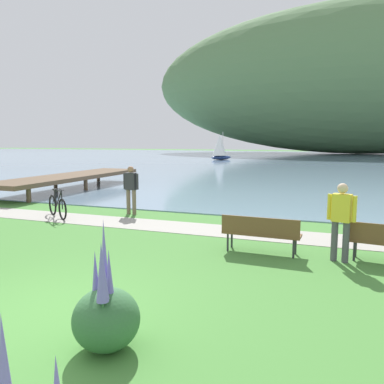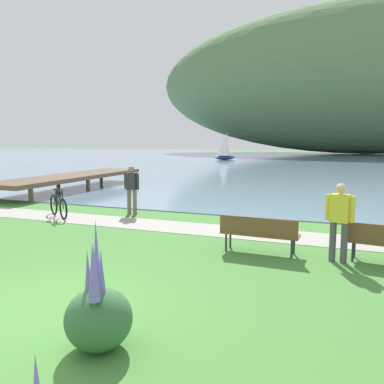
# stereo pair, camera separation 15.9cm
# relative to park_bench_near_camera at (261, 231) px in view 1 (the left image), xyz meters

# --- Properties ---
(ground_plane) EXTENTS (200.00, 200.00, 0.00)m
(ground_plane) POSITION_rel_park_bench_near_camera_xyz_m (-2.53, -4.34, -0.52)
(ground_plane) COLOR #478438
(bay_water) EXTENTS (180.00, 80.00, 0.04)m
(bay_water) POSITION_rel_park_bench_near_camera_xyz_m (-2.53, 44.05, -0.50)
(bay_water) COLOR #7A99B2
(bay_water) RESTS_ON ground
(distant_hillside) EXTENTS (80.71, 28.00, 27.81)m
(distant_hillside) POSITION_rel_park_bench_near_camera_xyz_m (5.28, 71.63, 13.42)
(distant_hillside) COLOR #567A4C
(distant_hillside) RESTS_ON bay_water
(shoreline_path) EXTENTS (60.00, 1.50, 0.01)m
(shoreline_path) POSITION_rel_park_bench_near_camera_xyz_m (-2.53, 1.85, -0.52)
(shoreline_path) COLOR #A39E93
(shoreline_path) RESTS_ON ground
(park_bench_near_camera) EXTENTS (1.81, 0.54, 0.88)m
(park_bench_near_camera) POSITION_rel_park_bench_near_camera_xyz_m (0.00, 0.00, 0.00)
(park_bench_near_camera) COLOR brown
(park_bench_near_camera) RESTS_ON ground
(bicycle_leaning_near_bench) EXTENTS (1.52, 1.02, 1.01)m
(bicycle_leaning_near_bench) POSITION_rel_park_bench_near_camera_xyz_m (-7.25, 1.81, -0.12)
(bicycle_leaning_near_bench) COLOR black
(bicycle_leaning_near_bench) RESTS_ON ground
(person_at_shoreline) EXTENTS (0.61, 0.24, 1.71)m
(person_at_shoreline) POSITION_rel_park_bench_near_camera_xyz_m (-5.19, 3.21, 0.46)
(person_at_shoreline) COLOR #72604C
(person_at_shoreline) RESTS_ON ground
(person_on_the_grass) EXTENTS (0.59, 0.31, 1.71)m
(person_on_the_grass) POSITION_rel_park_bench_near_camera_xyz_m (1.72, -0.01, 0.46)
(person_on_the_grass) COLOR #4C4C51
(person_on_the_grass) RESTS_ON ground
(echium_bush_closest_to_camera) EXTENTS (0.85, 0.85, 1.68)m
(echium_bush_closest_to_camera) POSITION_rel_park_bench_near_camera_xyz_m (-1.02, -4.88, -0.07)
(echium_bush_closest_to_camera) COLOR #386B3D
(echium_bush_closest_to_camera) RESTS_ON ground
(sailboat_mid_bay) EXTENTS (2.78, 3.04, 3.67)m
(sailboat_mid_bay) POSITION_rel_park_bench_near_camera_xyz_m (-13.09, 41.07, 1.25)
(sailboat_mid_bay) COLOR navy
(sailboat_mid_bay) RESTS_ON bay_water
(pier_dock) EXTENTS (2.40, 10.00, 0.80)m
(pier_dock) POSITION_rel_park_bench_near_camera_xyz_m (-11.53, 8.05, 0.17)
(pier_dock) COLOR brown
(pier_dock) RESTS_ON ground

